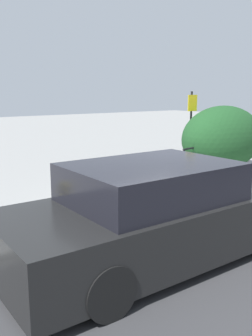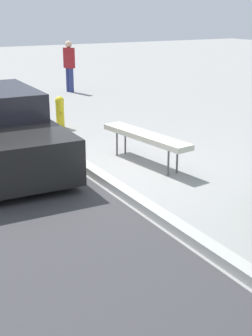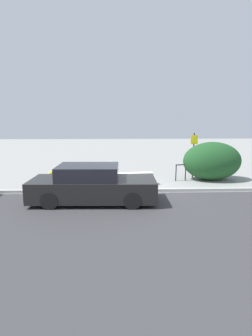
{
  "view_description": "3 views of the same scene",
  "coord_description": "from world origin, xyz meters",
  "px_view_note": "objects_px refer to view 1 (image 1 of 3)",
  "views": [
    {
      "loc": [
        -4.57,
        -4.87,
        2.27
      ],
      "look_at": [
        -0.34,
        0.65,
        0.86
      ],
      "focal_mm": 40.0,
      "sensor_mm": 36.0,
      "label": 1
    },
    {
      "loc": [
        7.3,
        -3.27,
        2.73
      ],
      "look_at": [
        1.92,
        -0.25,
        0.64
      ],
      "focal_mm": 50.0,
      "sensor_mm": 36.0,
      "label": 2
    },
    {
      "loc": [
        -0.34,
        -10.53,
        2.99
      ],
      "look_at": [
        0.06,
        1.25,
        0.78
      ],
      "focal_mm": 28.0,
      "sensor_mm": 36.0,
      "label": 3
    }
  ],
  "objects_px": {
    "sign_post": "(191,123)",
    "parked_car_near": "(159,215)",
    "bench": "(134,177)",
    "bike_rack": "(189,160)"
  },
  "relations": [
    {
      "from": "sign_post",
      "to": "parked_car_near",
      "type": "relative_size",
      "value": 0.51
    },
    {
      "from": "bench",
      "to": "sign_post",
      "type": "relative_size",
      "value": 0.95
    },
    {
      "from": "bike_rack",
      "to": "bench",
      "type": "bearing_deg",
      "value": -162.37
    },
    {
      "from": "bike_rack",
      "to": "sign_post",
      "type": "xyz_separation_m",
      "value": [
        0.79,
        0.7,
        0.88
      ]
    },
    {
      "from": "bench",
      "to": "bike_rack",
      "type": "height_order",
      "value": "bike_rack"
    },
    {
      "from": "bike_rack",
      "to": "parked_car_near",
      "type": "bearing_deg",
      "value": -141.48
    },
    {
      "from": "bike_rack",
      "to": "parked_car_near",
      "type": "distance_m",
      "value": 5.14
    },
    {
      "from": "sign_post",
      "to": "parked_car_near",
      "type": "bearing_deg",
      "value": -140.99
    },
    {
      "from": "bike_rack",
      "to": "parked_car_near",
      "type": "height_order",
      "value": "parked_car_near"
    },
    {
      "from": "sign_post",
      "to": "parked_car_near",
      "type": "xyz_separation_m",
      "value": [
        -4.81,
        -3.9,
        -0.75
      ]
    }
  ]
}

